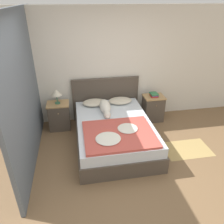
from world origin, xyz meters
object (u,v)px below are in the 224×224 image
pillow_right (120,101)px  dog (105,107)px  bed (114,132)px  pillow_left (94,102)px  nightstand_left (59,116)px  nightstand_right (153,108)px  table_lamp (56,93)px  book_stack (154,95)px

pillow_right → dog: size_ratio=0.70×
bed → pillow_left: pillow_left is taller
nightstand_left → dog: dog is taller
nightstand_right → table_lamp: (-2.20, 0.00, 0.56)m
pillow_right → book_stack: (0.80, -0.02, 0.09)m
bed → book_stack: bearing=35.9°
nightstand_left → nightstand_right: (2.20, 0.00, 0.00)m
nightstand_left → dog: 1.10m
bed → table_lamp: (-1.10, 0.79, 0.62)m
pillow_left → book_stack: size_ratio=2.32×
bed → pillow_left: bearing=110.1°
nightstand_right → pillow_right: (-0.80, 0.03, 0.25)m
nightstand_right → pillow_left: nightstand_right is taller
nightstand_right → book_stack: book_stack is taller
book_stack → table_lamp: (-2.20, -0.01, 0.21)m
nightstand_right → dog: bearing=-163.6°
bed → book_stack: size_ratio=9.07×
nightstand_left → table_lamp: bearing=90.0°
nightstand_right → table_lamp: 2.27m
nightstand_right → dog: size_ratio=0.82×
table_lamp → dog: bearing=-19.8°
bed → table_lamp: bearing=144.4°
bed → table_lamp: table_lamp is taller
nightstand_left → pillow_left: bearing=1.9°
pillow_left → dog: (0.19, -0.38, 0.05)m
table_lamp → pillow_right: bearing=1.0°
pillow_right → nightstand_right: bearing=-1.9°
nightstand_right → table_lamp: bearing=179.9°
book_stack → pillow_left: bearing=179.3°
nightstand_right → table_lamp: size_ratio=1.92×
dog → table_lamp: table_lamp is taller
nightstand_right → pillow_right: bearing=178.1°
nightstand_left → nightstand_right: same height
pillow_right → book_stack: size_ratio=2.32×
pillow_right → table_lamp: size_ratio=1.65×
nightstand_left → pillow_left: 0.84m
bed → pillow_right: (0.30, 0.81, 0.31)m
bed → pillow_left: (-0.30, 0.81, 0.31)m
dog → nightstand_left: bearing=160.4°
nightstand_left → pillow_right: size_ratio=1.16×
bed → pillow_right: bearing=69.9°
dog → book_stack: 1.26m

